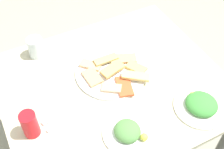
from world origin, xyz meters
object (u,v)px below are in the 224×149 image
salad_plate_rice (201,105)px  pide_platter (112,72)px  soda_can (30,124)px  drinking_glass (36,47)px  paper_napkin (63,115)px  fork (61,112)px  spoon (64,118)px  dining_table (113,93)px  salad_plate_greens (128,132)px

salad_plate_rice → pide_platter: bearing=-54.5°
soda_can → drinking_glass: size_ratio=1.18×
salad_plate_rice → paper_napkin: bearing=-22.8°
fork → soda_can: bearing=1.7°
drinking_glass → paper_napkin: 0.41m
drinking_glass → paper_napkin: drinking_glass is taller
paper_napkin → fork: fork is taller
drinking_glass → spoon: drinking_glass is taller
spoon → pide_platter: bearing=-175.9°
salad_plate_rice → spoon: bearing=-21.2°
salad_plate_rice → soda_can: size_ratio=1.93×
drinking_glass → fork: size_ratio=0.55×
drinking_glass → dining_table: bearing=126.9°
soda_can → drinking_glass: (-0.15, -0.43, -0.01)m
drinking_glass → salad_plate_rice: bearing=129.8°
pide_platter → salad_plate_greens: salad_plate_greens is taller
salad_plate_greens → drinking_glass: size_ratio=1.94×
soda_can → salad_plate_greens: bearing=151.8°
dining_table → drinking_glass: 0.45m
salad_plate_greens → drinking_glass: 0.65m
dining_table → fork: fork is taller
salad_plate_greens → paper_napkin: size_ratio=1.72×
soda_can → dining_table: bearing=-167.8°
salad_plate_greens → salad_plate_rice: (-0.35, 0.03, 0.00)m
pide_platter → salad_plate_rice: size_ratio=1.51×
pide_platter → fork: (0.30, 0.10, -0.01)m
fork → spoon: size_ratio=1.04×
salad_plate_greens → spoon: 0.28m
salad_plate_greens → salad_plate_rice: 0.35m
dining_table → salad_plate_greens: salad_plate_greens is taller
drinking_glass → salad_plate_greens: bearing=106.9°
salad_plate_greens → paper_napkin: (0.20, -0.21, -0.02)m
salad_plate_rice → spoon: salad_plate_rice is taller
salad_plate_greens → fork: 0.30m
salad_plate_greens → spoon: bearing=-42.7°
drinking_glass → paper_napkin: (0.02, 0.41, -0.05)m
drinking_glass → paper_napkin: bearing=87.6°
spoon → dining_table: bearing=176.6°
dining_table → spoon: size_ratio=5.64×
dining_table → soda_can: bearing=12.2°
salad_plate_greens → spoon: (0.20, -0.19, -0.01)m
salad_plate_greens → soda_can: size_ratio=1.65×
soda_can → drinking_glass: 0.46m
pide_platter → dining_table: bearing=63.9°
salad_plate_rice → salad_plate_greens: bearing=-4.3°
pide_platter → spoon: bearing=24.6°
salad_plate_rice → fork: bearing=-24.4°
pide_platter → paper_napkin: 0.32m
pide_platter → spoon: pide_platter is taller
pide_platter → soda_can: soda_can is taller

